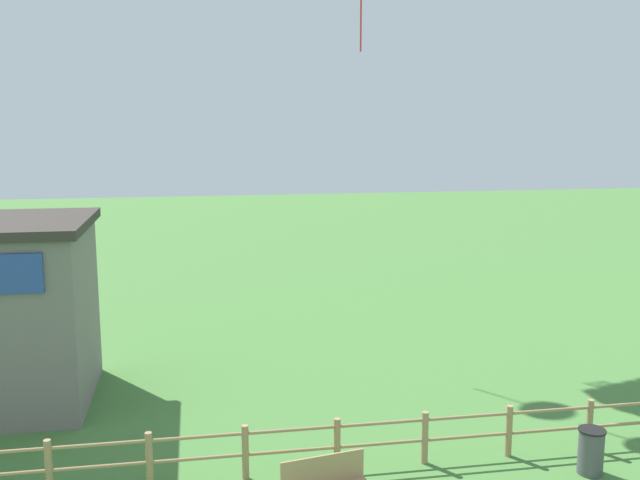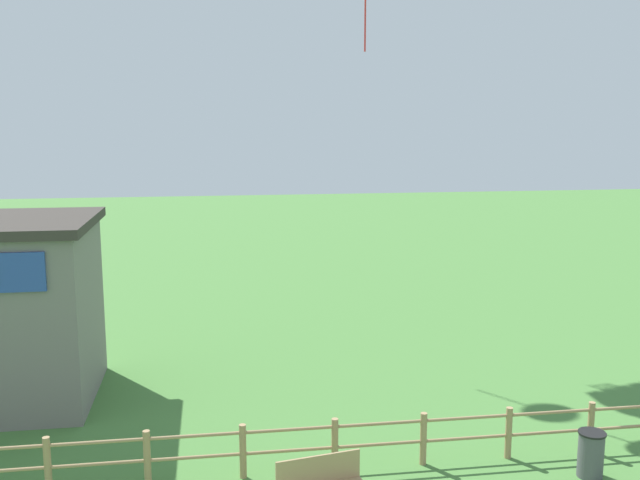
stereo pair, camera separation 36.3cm
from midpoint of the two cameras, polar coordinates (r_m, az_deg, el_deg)
The scene contains 2 objects.
wooden_fence at distance 15.11m, azimuth 0.66°, elevation -15.81°, with size 18.86×0.14×1.13m.
trash_bin at distance 15.99m, azimuth 20.22°, elevation -15.58°, with size 0.55×0.55×0.95m.
Camera 1 is at (-2.73, -8.12, 7.12)m, focal length 40.00 mm.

